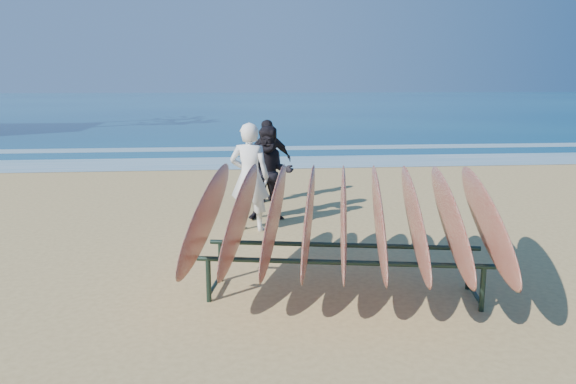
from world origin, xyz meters
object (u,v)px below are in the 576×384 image
at_px(surfboard_rack, 344,217).
at_px(person_dark_a, 271,173).
at_px(person_white, 250,177).
at_px(person_dark_b, 268,161).

height_order(surfboard_rack, person_dark_a, person_dark_a).
height_order(person_white, person_dark_a, person_white).
distance_m(person_dark_a, person_dark_b, 1.52).
relative_size(person_dark_a, person_dark_b, 1.00).
xyz_separation_m(person_dark_a, person_dark_b, (0.06, 1.52, 0.00)).
relative_size(surfboard_rack, person_dark_b, 2.19).
height_order(surfboard_rack, person_white, person_white).
relative_size(surfboard_rack, person_dark_a, 2.20).
bearing_deg(surfboard_rack, person_dark_b, 106.43).
bearing_deg(person_dark_b, person_dark_a, 69.94).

